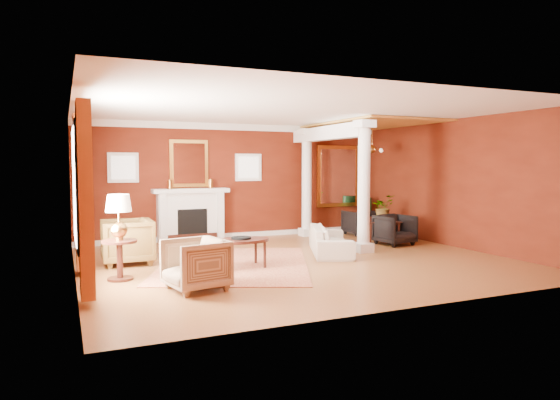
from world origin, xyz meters
name	(u,v)px	position (x,y,z in m)	size (l,w,h in m)	color
ground	(297,261)	(0.00, 0.00, 0.00)	(8.00, 8.00, 0.00)	brown
room_shell	(298,157)	(0.00, 0.00, 2.02)	(8.04, 7.04, 2.92)	#621E0D
fireplace	(191,215)	(-1.30, 3.32, 0.65)	(1.85, 0.42, 1.29)	white
overmantel_mirror	(189,163)	(-1.30, 3.45, 1.90)	(0.95, 0.07, 1.15)	gold
flank_window_left	(123,168)	(-2.85, 3.46, 1.80)	(0.70, 0.07, 0.70)	white
flank_window_right	(248,167)	(0.25, 3.46, 1.80)	(0.70, 0.07, 0.70)	white
left_window	(81,194)	(-3.89, -0.60, 1.42)	(0.21, 2.55, 2.60)	white
column_front	(364,186)	(1.70, 0.30, 1.43)	(0.36, 0.36, 2.80)	white
column_back	(307,182)	(1.70, 3.00, 1.43)	(0.36, 0.36, 2.80)	white
header_beam	(328,133)	(1.70, 1.90, 2.62)	(0.30, 3.20, 0.32)	white
amber_ceiling	(372,124)	(2.85, 1.75, 2.87)	(2.30, 3.40, 0.04)	gold
dining_mirror	(338,176)	(2.90, 3.45, 1.55)	(1.30, 0.07, 1.70)	gold
chandelier	(372,149)	(2.90, 1.80, 2.25)	(0.60, 0.62, 0.75)	#B27C38
crown_trim	(239,127)	(0.00, 3.46, 2.82)	(8.00, 0.08, 0.16)	white
base_trim	(240,235)	(0.00, 3.46, 0.06)	(8.00, 0.08, 0.12)	white
rug	(235,264)	(-1.24, 0.13, 0.01)	(2.67, 3.56, 0.01)	maroon
sofa	(331,235)	(0.99, 0.46, 0.38)	(1.94, 0.57, 0.76)	beige
armchair_leopard	(127,239)	(-3.08, 0.99, 0.47)	(0.91, 0.85, 0.94)	black
armchair_stripe	(196,262)	(-2.37, -1.44, 0.42)	(0.82, 0.77, 0.85)	tan
coffee_table	(241,241)	(-1.22, -0.19, 0.48)	(1.04, 1.04, 0.53)	black
coffee_book	(238,233)	(-1.26, -0.14, 0.63)	(0.15, 0.02, 0.21)	black
side_table	(119,223)	(-3.34, -0.32, 0.92)	(0.56, 0.56, 1.39)	black
dining_table	(379,223)	(3.06, 1.70, 0.41)	(1.48, 0.52, 0.82)	black
dining_chair_near	(395,228)	(2.92, 0.85, 0.39)	(0.76, 0.71, 0.78)	black
dining_chair_far	(359,221)	(3.08, 2.62, 0.36)	(0.71, 0.66, 0.73)	black
green_urn	(365,218)	(3.50, 3.00, 0.38)	(0.41, 0.41, 0.98)	#154220
potted_plant	(383,197)	(3.12, 1.63, 1.06)	(0.54, 0.60, 0.47)	#26591E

